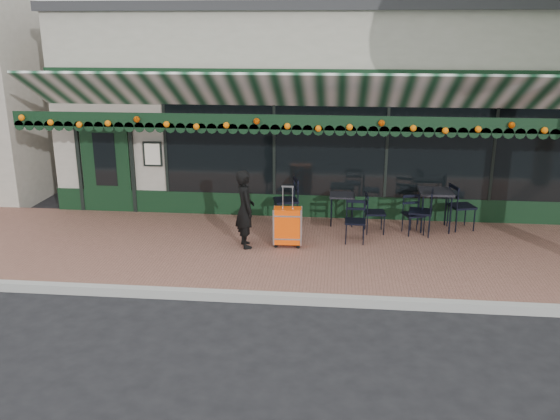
# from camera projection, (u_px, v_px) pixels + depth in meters

# --- Properties ---
(ground) EXTENTS (80.00, 80.00, 0.00)m
(ground) POSITION_uv_depth(u_px,v_px,m) (309.00, 302.00, 9.37)
(ground) COLOR black
(ground) RESTS_ON ground
(sidewalk) EXTENTS (18.00, 4.00, 0.15)m
(sidewalk) POSITION_uv_depth(u_px,v_px,m) (315.00, 252.00, 11.26)
(sidewalk) COLOR brown
(sidewalk) RESTS_ON ground
(curb) EXTENTS (18.00, 0.16, 0.15)m
(curb) POSITION_uv_depth(u_px,v_px,m) (309.00, 299.00, 9.28)
(curb) COLOR #9E9E99
(curb) RESTS_ON ground
(restaurant_building) EXTENTS (12.00, 9.60, 4.50)m
(restaurant_building) POSITION_uv_depth(u_px,v_px,m) (326.00, 101.00, 16.17)
(restaurant_building) COLOR gray
(restaurant_building) RESTS_ON ground
(woman) EXTENTS (0.54, 0.64, 1.49)m
(woman) POSITION_uv_depth(u_px,v_px,m) (245.00, 209.00, 11.13)
(woman) COLOR black
(woman) RESTS_ON sidewalk
(suitcase) EXTENTS (0.53, 0.31, 1.18)m
(suitcase) POSITION_uv_depth(u_px,v_px,m) (288.00, 226.00, 11.24)
(suitcase) COLOR #FE4B08
(suitcase) RESTS_ON sidewalk
(cafe_table_a) EXTENTS (0.67, 0.67, 0.83)m
(cafe_table_a) POSITION_uv_depth(u_px,v_px,m) (435.00, 194.00, 12.11)
(cafe_table_a) COLOR black
(cafe_table_a) RESTS_ON sidewalk
(cafe_table_b) EXTENTS (0.53, 0.53, 0.65)m
(cafe_table_b) POSITION_uv_depth(u_px,v_px,m) (342.00, 197.00, 12.50)
(cafe_table_b) COLOR black
(cafe_table_b) RESTS_ON sidewalk
(chair_a_left) EXTENTS (0.54, 0.54, 0.93)m
(chair_a_left) POSITION_uv_depth(u_px,v_px,m) (420.00, 212.00, 11.89)
(chair_a_left) COLOR black
(chair_a_left) RESTS_ON sidewalk
(chair_a_right) EXTENTS (0.59, 0.59, 0.96)m
(chair_a_right) POSITION_uv_depth(u_px,v_px,m) (462.00, 207.00, 12.20)
(chair_a_right) COLOR black
(chair_a_right) RESTS_ON sidewalk
(chair_a_front) EXTENTS (0.50, 0.50, 0.79)m
(chair_a_front) POSITION_uv_depth(u_px,v_px,m) (414.00, 215.00, 11.94)
(chair_a_front) COLOR black
(chair_a_front) RESTS_ON sidewalk
(chair_b_left) EXTENTS (0.62, 0.62, 1.00)m
(chair_b_left) POSITION_uv_depth(u_px,v_px,m) (286.00, 201.00, 12.56)
(chair_b_left) COLOR black
(chair_b_left) RESTS_ON sidewalk
(chair_b_right) EXTENTS (0.45, 0.45, 0.83)m
(chair_b_right) POSITION_uv_depth(u_px,v_px,m) (375.00, 213.00, 12.01)
(chair_b_right) COLOR black
(chair_b_right) RESTS_ON sidewalk
(chair_b_front) EXTENTS (0.42, 0.42, 0.82)m
(chair_b_front) POSITION_uv_depth(u_px,v_px,m) (355.00, 222.00, 11.46)
(chair_b_front) COLOR black
(chair_b_front) RESTS_ON sidewalk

